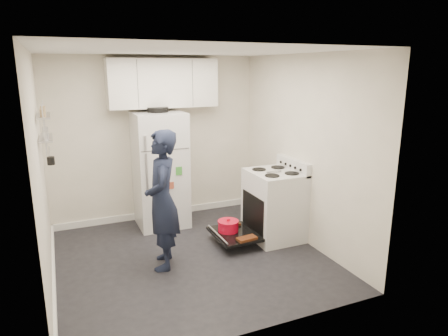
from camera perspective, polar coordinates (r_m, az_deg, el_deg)
name	(u,v)px	position (r m, az deg, el deg)	size (l,w,h in m)	color
room	(186,164)	(4.75, -5.50, 0.56)	(3.21, 3.21, 2.51)	black
electric_range	(273,206)	(5.58, 7.06, -5.34)	(0.66, 0.76, 1.10)	silver
open_oven_door	(232,230)	(5.45, 1.15, -8.90)	(0.55, 0.70, 0.22)	black
refrigerator	(160,169)	(5.98, -9.10, -0.19)	(0.72, 0.74, 1.77)	silver
upper_cabinets	(163,83)	(6.01, -8.73, 11.89)	(1.60, 0.33, 0.70)	silver
wall_shelf_rack	(45,127)	(4.91, -24.24, 5.38)	(0.14, 0.60, 0.61)	#B2B2B7
person	(162,200)	(4.70, -8.82, -4.57)	(0.60, 0.39, 1.65)	black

